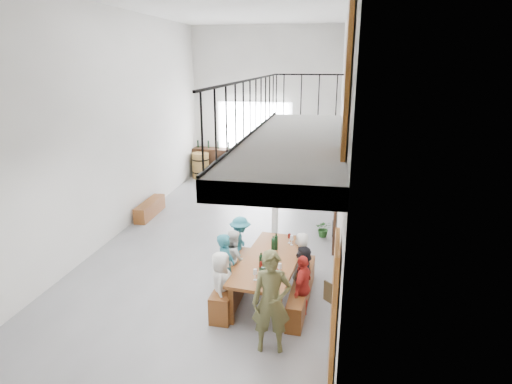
% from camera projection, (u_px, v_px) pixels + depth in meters
% --- Properties ---
extents(floor, '(12.00, 12.00, 0.00)m').
position_uv_depth(floor, '(227.00, 233.00, 11.03)').
color(floor, slate).
rests_on(floor, ground).
extents(room_walls, '(12.00, 12.00, 12.00)m').
position_uv_depth(room_walls, '(224.00, 92.00, 9.99)').
color(room_walls, white).
rests_on(room_walls, ground).
extents(gateway_portal, '(2.80, 0.08, 2.80)m').
position_uv_depth(gateway_portal, '(254.00, 139.00, 16.27)').
color(gateway_portal, white).
rests_on(gateway_portal, ground).
extents(right_wall_decor, '(0.07, 8.28, 5.07)m').
position_uv_depth(right_wall_decor, '(337.00, 196.00, 8.29)').
color(right_wall_decor, '#995721').
rests_on(right_wall_decor, ground).
extents(balcony, '(1.52, 5.62, 4.00)m').
position_uv_depth(balcony, '(295.00, 145.00, 6.88)').
color(balcony, silver).
rests_on(balcony, ground).
extents(tasting_table, '(1.21, 2.48, 0.79)m').
position_uv_depth(tasting_table, '(271.00, 263.00, 7.86)').
color(tasting_table, brown).
rests_on(tasting_table, ground).
extents(bench_inner, '(0.40, 2.16, 0.50)m').
position_uv_depth(bench_inner, '(234.00, 283.00, 8.07)').
color(bench_inner, brown).
rests_on(bench_inner, ground).
extents(bench_wall, '(0.38, 2.08, 0.48)m').
position_uv_depth(bench_wall, '(301.00, 290.00, 7.81)').
color(bench_wall, brown).
rests_on(bench_wall, ground).
extents(tableware, '(0.52, 1.67, 0.35)m').
position_uv_depth(tableware, '(274.00, 254.00, 7.70)').
color(tableware, black).
rests_on(tableware, tasting_table).
extents(side_bench, '(0.35, 1.52, 0.43)m').
position_uv_depth(side_bench, '(150.00, 209.00, 12.23)').
color(side_bench, brown).
rests_on(side_bench, ground).
extents(oak_barrel, '(0.65, 0.65, 0.96)m').
position_uv_depth(oak_barrel, '(201.00, 165.00, 16.14)').
color(oak_barrel, olive).
rests_on(oak_barrel, ground).
extents(serving_counter, '(2.02, 0.68, 1.05)m').
position_uv_depth(serving_counter, '(219.00, 162.00, 16.49)').
color(serving_counter, '#392212').
rests_on(serving_counter, ground).
extents(counter_bottles, '(1.75, 0.21, 0.28)m').
position_uv_depth(counter_bottles, '(218.00, 145.00, 16.31)').
color(counter_bottles, black).
rests_on(counter_bottles, serving_counter).
extents(guest_left_a, '(0.43, 0.62, 1.19)m').
position_uv_depth(guest_left_a, '(221.00, 284.00, 7.31)').
color(guest_left_a, silver).
rests_on(guest_left_a, ground).
extents(guest_left_b, '(0.36, 0.51, 1.31)m').
position_uv_depth(guest_left_b, '(226.00, 267.00, 7.79)').
color(guest_left_b, '#226574').
rests_on(guest_left_b, ground).
extents(guest_left_c, '(0.63, 0.69, 1.15)m').
position_uv_depth(guest_left_c, '(234.00, 258.00, 8.34)').
color(guest_left_c, silver).
rests_on(guest_left_c, ground).
extents(guest_left_d, '(0.53, 0.81, 1.19)m').
position_uv_depth(guest_left_d, '(240.00, 244.00, 8.93)').
color(guest_left_d, '#226574').
rests_on(guest_left_d, ground).
extents(guest_right_a, '(0.45, 0.72, 1.15)m').
position_uv_depth(guest_right_a, '(303.00, 287.00, 7.28)').
color(guest_right_a, '#B0241E').
rests_on(guest_right_a, ground).
extents(guest_right_b, '(0.38, 0.96, 1.01)m').
position_uv_depth(guest_right_b, '(303.00, 271.00, 7.96)').
color(guest_right_b, black).
rests_on(guest_right_b, ground).
extents(guest_right_c, '(0.50, 0.59, 1.03)m').
position_uv_depth(guest_right_c, '(301.00, 257.00, 8.50)').
color(guest_right_c, silver).
rests_on(guest_right_c, ground).
extents(host_standing, '(0.65, 0.47, 1.63)m').
position_uv_depth(host_standing, '(271.00, 302.00, 6.37)').
color(host_standing, brown).
rests_on(host_standing, ground).
extents(potted_plant, '(0.40, 0.34, 0.44)m').
position_uv_depth(potted_plant, '(324.00, 229.00, 10.75)').
color(potted_plant, '#1D4917').
rests_on(potted_plant, ground).
extents(bicycle_near, '(1.67, 0.73, 0.85)m').
position_uv_depth(bicycle_near, '(274.00, 170.00, 15.65)').
color(bicycle_near, black).
rests_on(bicycle_near, ground).
extents(bicycle_far, '(1.94, 0.79, 1.13)m').
position_uv_depth(bicycle_far, '(287.00, 166.00, 15.62)').
color(bicycle_far, black).
rests_on(bicycle_far, ground).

